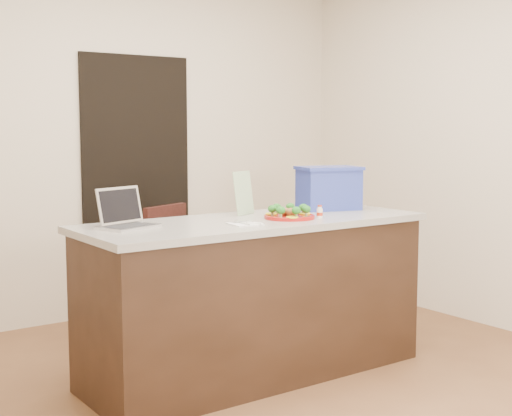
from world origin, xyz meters
TOP-DOWN VIEW (x-y plane):
  - ground at (0.00, 0.00)m, footprint 4.00×4.00m
  - room_shell at (0.00, 0.00)m, footprint 4.00×4.00m
  - doorway at (0.10, 1.98)m, footprint 0.90×0.02m
  - island at (0.00, 0.25)m, footprint 2.06×0.76m
  - plate at (0.18, 0.16)m, footprint 0.30×0.30m
  - meatballs at (0.19, 0.16)m, footprint 0.12×0.12m
  - broccoli at (0.18, 0.16)m, footprint 0.25×0.25m
  - pepper_rings at (0.18, 0.16)m, footprint 0.24×0.27m
  - napkin at (-0.17, 0.10)m, footprint 0.17×0.17m
  - fork at (-0.19, 0.11)m, footprint 0.03×0.14m
  - knife at (-0.14, 0.08)m, footprint 0.06×0.20m
  - yogurt_bottle at (0.34, 0.07)m, footprint 0.04×0.04m
  - laptop at (-0.75, 0.39)m, footprint 0.34×0.32m
  - leaflet at (0.07, 0.47)m, footprint 0.19×0.11m
  - blue_box at (0.68, 0.39)m, footprint 0.44×0.37m
  - chair at (-0.09, 1.08)m, footprint 0.53×0.55m

SIDE VIEW (x-z plane):
  - ground at x=0.00m, z-range 0.00..0.00m
  - island at x=0.00m, z-range 0.00..0.92m
  - chair at x=-0.09m, z-range 0.06..0.99m
  - napkin at x=-0.17m, z-range 0.92..0.93m
  - fork at x=-0.19m, z-range 0.93..0.93m
  - knife at x=-0.14m, z-range 0.93..0.93m
  - plate at x=0.18m, z-range 0.92..0.94m
  - pepper_rings at x=0.18m, z-range 0.94..0.95m
  - yogurt_bottle at x=0.34m, z-range 0.91..0.99m
  - meatballs at x=0.19m, z-range 0.94..0.98m
  - laptop at x=-0.75m, z-range 0.87..1.08m
  - broccoli at x=0.18m, z-range 0.96..1.00m
  - doorway at x=0.10m, z-range 0.00..2.00m
  - leaflet at x=0.07m, z-range 0.92..1.18m
  - blue_box at x=0.68m, z-range 0.92..1.20m
  - room_shell at x=0.00m, z-range -0.38..3.62m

